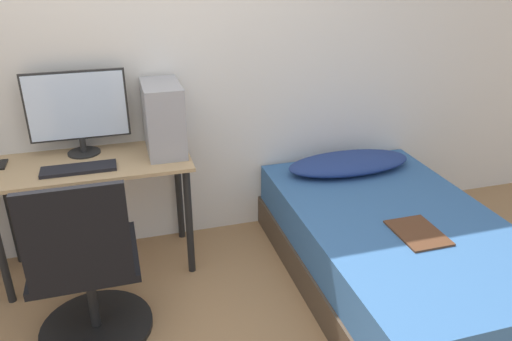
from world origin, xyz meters
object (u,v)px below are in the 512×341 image
Objects in this scene: office_chair at (88,280)px; keyboard at (79,169)px; monitor at (78,109)px; pc_tower at (163,118)px; bed at (396,251)px.

office_chair is 0.66m from keyboard.
monitor is 0.49m from pc_tower.
keyboard is (-1.73, 0.57, 0.51)m from bed.
keyboard reaches higher than bed.
pc_tower is (0.48, -0.10, -0.07)m from monitor.
office_chair is 1.67× the size of monitor.
monitor is at bearing 154.19° from bed.
office_chair reaches higher than bed.
monitor is 1.40× the size of keyboard.
pc_tower is (0.50, 0.70, 0.57)m from office_chair.
keyboard is 0.56m from pc_tower.
pc_tower reaches higher than office_chair.
bed is 3.25× the size of monitor.
office_chair is at bearing 179.19° from bed.
monitor reaches higher than office_chair.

